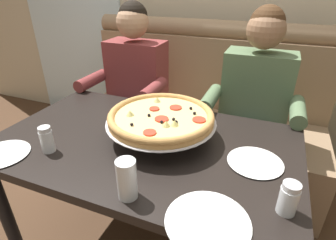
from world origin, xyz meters
The scene contains 11 objects.
booth_bench centered at (0.00, 0.87, 0.40)m, with size 1.83×0.78×1.13m.
dining_table centered at (0.00, 0.00, 0.65)m, with size 1.35×0.81×0.74m.
diner_left centered at (-0.41, 0.61, 0.71)m, with size 0.54×0.64×1.27m.
diner_right centered at (0.41, 0.61, 0.71)m, with size 0.54×0.64×1.27m.
pizza centered at (0.06, 0.06, 0.85)m, with size 0.49×0.49×0.14m.
shaker_oregano centered at (0.60, -0.21, 0.79)m, with size 0.06×0.06×0.11m.
shaker_parmesan centered at (-0.34, -0.22, 0.79)m, with size 0.05×0.05×0.11m.
plate_near_left centered at (-0.49, -0.32, 0.75)m, with size 0.22×0.22×0.02m.
plate_near_right centered at (0.48, 0.01, 0.75)m, with size 0.22×0.22×0.02m.
plate_far_side centered at (0.38, -0.34, 0.75)m, with size 0.26×0.26×0.02m.
drinking_glass centered at (0.11, -0.33, 0.81)m, with size 0.07×0.07×0.14m.
Camera 1 is at (0.48, -0.91, 1.39)m, focal length 28.59 mm.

